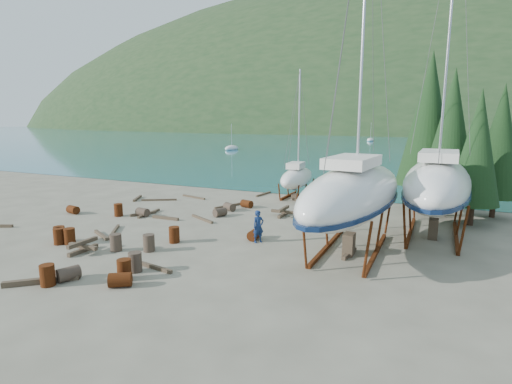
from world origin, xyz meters
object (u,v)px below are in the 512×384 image
at_px(large_sailboat_near, 353,193).
at_px(small_sailboat_shore, 297,177).
at_px(worker, 258,227).
at_px(large_sailboat_far, 437,183).

height_order(large_sailboat_near, small_sailboat_shore, large_sailboat_near).
bearing_deg(large_sailboat_near, small_sailboat_shore, 125.73).
bearing_deg(worker, small_sailboat_shore, 44.66).
bearing_deg(small_sailboat_shore, worker, -83.66).
xyz_separation_m(small_sailboat_shore, worker, (2.27, -12.92, -0.87)).
height_order(small_sailboat_shore, worker, small_sailboat_shore).
distance_m(large_sailboat_near, large_sailboat_far, 6.05).
xyz_separation_m(large_sailboat_near, worker, (-4.91, -0.60, -2.15)).
relative_size(small_sailboat_shore, worker, 5.99).
bearing_deg(large_sailboat_far, worker, -146.61).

